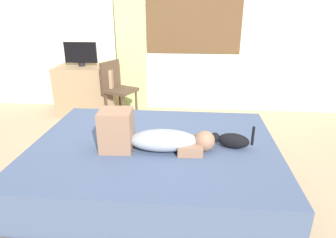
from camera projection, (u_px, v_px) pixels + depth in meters
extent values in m
plane|color=tan|center=(147.00, 188.00, 2.76)|extent=(16.00, 16.00, 0.00)
cube|color=beige|center=(168.00, 15.00, 4.38)|extent=(6.40, 0.12, 2.90)
cube|color=brown|center=(194.00, 19.00, 4.31)|extent=(1.41, 0.02, 1.00)
cube|color=white|center=(194.00, 19.00, 4.30)|extent=(1.33, 0.02, 0.92)
cube|color=brown|center=(155.00, 184.00, 2.70)|extent=(2.16, 1.69, 0.14)
cube|color=#425170|center=(155.00, 161.00, 2.61)|extent=(2.10, 1.64, 0.35)
ellipsoid|color=#8C939E|center=(163.00, 140.00, 2.41)|extent=(0.57, 0.29, 0.17)
sphere|color=#8C664C|center=(205.00, 141.00, 2.39)|extent=(0.17, 0.17, 0.17)
cube|color=#8C664C|center=(116.00, 130.00, 2.39)|extent=(0.27, 0.25, 0.34)
cube|color=#8C664C|center=(190.00, 146.00, 2.41)|extent=(0.21, 0.29, 0.08)
ellipsoid|color=black|center=(233.00, 141.00, 2.44)|extent=(0.28, 0.16, 0.13)
sphere|color=black|center=(215.00, 137.00, 2.48)|extent=(0.08, 0.08, 0.08)
cylinder|color=black|center=(253.00, 136.00, 2.38)|extent=(0.03, 0.03, 0.16)
cube|color=#997A56|center=(89.00, 90.00, 4.51)|extent=(0.90, 0.56, 0.74)
cylinder|color=black|center=(82.00, 64.00, 4.37)|extent=(0.10, 0.10, 0.05)
cube|color=black|center=(81.00, 52.00, 4.30)|extent=(0.48, 0.04, 0.30)
cylinder|color=gold|center=(105.00, 65.00, 4.23)|extent=(0.06, 0.06, 0.09)
cylinder|color=#4C3828|center=(136.00, 105.00, 4.31)|extent=(0.04, 0.04, 0.44)
cylinder|color=#4C3828|center=(124.00, 111.00, 4.06)|extent=(0.04, 0.04, 0.44)
cylinder|color=#4C3828|center=(120.00, 102.00, 4.45)|extent=(0.04, 0.04, 0.44)
cylinder|color=#4C3828|center=(107.00, 108.00, 4.20)|extent=(0.04, 0.04, 0.44)
cube|color=#4C3828|center=(121.00, 90.00, 4.17)|extent=(0.50, 0.50, 0.04)
cube|color=#4C3828|center=(110.00, 74.00, 4.17)|extent=(0.19, 0.36, 0.38)
cube|color=#ADCC75|center=(130.00, 22.00, 4.35)|extent=(0.44, 0.06, 2.70)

